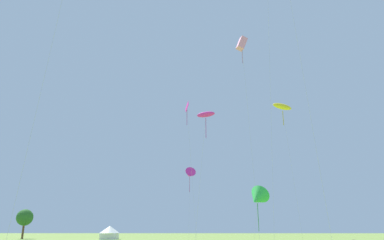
{
  "coord_description": "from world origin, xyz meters",
  "views": [
    {
      "loc": [
        0.87,
        -4.29,
        1.97
      ],
      "look_at": [
        0.0,
        32.0,
        13.08
      ],
      "focal_mm": 33.52,
      "sensor_mm": 36.0,
      "label": 1
    }
  ],
  "objects_px": {
    "kite_green_delta": "(257,198)",
    "kite_magenta_delta": "(190,174)",
    "festival_tent_left": "(110,232)",
    "kite_magenta_diamond": "(187,109)",
    "tree_distant_left": "(25,218)",
    "kite_yellow_parafoil": "(282,107)",
    "kite_pink_box": "(242,44)",
    "kite_magenta_parafoil": "(206,115)"
  },
  "relations": [
    {
      "from": "kite_green_delta",
      "to": "kite_magenta_delta",
      "type": "relative_size",
      "value": 0.66
    },
    {
      "from": "kite_green_delta",
      "to": "kite_magenta_delta",
      "type": "bearing_deg",
      "value": 139.2
    },
    {
      "from": "kite_green_delta",
      "to": "festival_tent_left",
      "type": "xyz_separation_m",
      "value": [
        -27.27,
        24.98,
        -4.8
      ]
    },
    {
      "from": "kite_magenta_diamond",
      "to": "tree_distant_left",
      "type": "height_order",
      "value": "kite_magenta_diamond"
    },
    {
      "from": "tree_distant_left",
      "to": "kite_magenta_diamond",
      "type": "bearing_deg",
      "value": -32.73
    },
    {
      "from": "kite_magenta_diamond",
      "to": "kite_magenta_delta",
      "type": "xyz_separation_m",
      "value": [
        0.33,
        3.8,
        -10.47
      ]
    },
    {
      "from": "kite_yellow_parafoil",
      "to": "tree_distant_left",
      "type": "bearing_deg",
      "value": 150.76
    },
    {
      "from": "kite_magenta_diamond",
      "to": "kite_yellow_parafoil",
      "type": "height_order",
      "value": "kite_magenta_diamond"
    },
    {
      "from": "kite_magenta_delta",
      "to": "festival_tent_left",
      "type": "bearing_deg",
      "value": 136.57
    },
    {
      "from": "kite_pink_box",
      "to": "festival_tent_left",
      "type": "height_order",
      "value": "kite_pink_box"
    },
    {
      "from": "kite_magenta_parafoil",
      "to": "kite_green_delta",
      "type": "relative_size",
      "value": 1.86
    },
    {
      "from": "kite_magenta_diamond",
      "to": "kite_pink_box",
      "type": "xyz_separation_m",
      "value": [
        7.53,
        -17.3,
        2.79
      ]
    },
    {
      "from": "kite_green_delta",
      "to": "kite_pink_box",
      "type": "bearing_deg",
      "value": -102.89
    },
    {
      "from": "kite_yellow_parafoil",
      "to": "festival_tent_left",
      "type": "distance_m",
      "value": 44.75
    },
    {
      "from": "kite_yellow_parafoil",
      "to": "kite_pink_box",
      "type": "height_order",
      "value": "kite_pink_box"
    },
    {
      "from": "kite_yellow_parafoil",
      "to": "tree_distant_left",
      "type": "distance_m",
      "value": 61.5
    },
    {
      "from": "kite_magenta_parafoil",
      "to": "kite_green_delta",
      "type": "height_order",
      "value": "kite_magenta_parafoil"
    },
    {
      "from": "kite_pink_box",
      "to": "festival_tent_left",
      "type": "distance_m",
      "value": 50.19
    },
    {
      "from": "kite_magenta_parafoil",
      "to": "festival_tent_left",
      "type": "height_order",
      "value": "kite_magenta_parafoil"
    },
    {
      "from": "kite_magenta_parafoil",
      "to": "festival_tent_left",
      "type": "distance_m",
      "value": 45.14
    },
    {
      "from": "kite_magenta_parafoil",
      "to": "kite_pink_box",
      "type": "xyz_separation_m",
      "value": [
        4.67,
        0.97,
        9.65
      ]
    },
    {
      "from": "kite_yellow_parafoil",
      "to": "kite_magenta_parafoil",
      "type": "bearing_deg",
      "value": -132.83
    },
    {
      "from": "kite_magenta_parafoil",
      "to": "kite_magenta_delta",
      "type": "bearing_deg",
      "value": 96.55
    },
    {
      "from": "kite_yellow_parafoil",
      "to": "kite_green_delta",
      "type": "bearing_deg",
      "value": 174.92
    },
    {
      "from": "kite_yellow_parafoil",
      "to": "kite_pink_box",
      "type": "xyz_separation_m",
      "value": [
        -7.38,
        -12.03,
        4.25
      ]
    },
    {
      "from": "kite_magenta_delta",
      "to": "tree_distant_left",
      "type": "height_order",
      "value": "kite_magenta_delta"
    },
    {
      "from": "kite_magenta_delta",
      "to": "kite_pink_box",
      "type": "distance_m",
      "value": 25.95
    },
    {
      "from": "kite_magenta_diamond",
      "to": "kite_pink_box",
      "type": "distance_m",
      "value": 19.08
    },
    {
      "from": "kite_green_delta",
      "to": "kite_magenta_diamond",
      "type": "height_order",
      "value": "kite_magenta_diamond"
    },
    {
      "from": "kite_magenta_parafoil",
      "to": "kite_magenta_delta",
      "type": "distance_m",
      "value": 22.51
    },
    {
      "from": "tree_distant_left",
      "to": "kite_yellow_parafoil",
      "type": "bearing_deg",
      "value": -29.24
    },
    {
      "from": "kite_magenta_diamond",
      "to": "kite_pink_box",
      "type": "height_order",
      "value": "kite_pink_box"
    },
    {
      "from": "kite_magenta_delta",
      "to": "kite_pink_box",
      "type": "xyz_separation_m",
      "value": [
        7.2,
        -21.11,
        13.26
      ]
    },
    {
      "from": "kite_pink_box",
      "to": "kite_green_delta",
      "type": "bearing_deg",
      "value": 77.11
    },
    {
      "from": "festival_tent_left",
      "to": "kite_green_delta",
      "type": "bearing_deg",
      "value": -42.49
    },
    {
      "from": "festival_tent_left",
      "to": "kite_pink_box",
      "type": "bearing_deg",
      "value": -56.86
    },
    {
      "from": "kite_green_delta",
      "to": "kite_magenta_diamond",
      "type": "xyz_separation_m",
      "value": [
        -10.38,
        4.87,
        15.26
      ]
    },
    {
      "from": "kite_magenta_diamond",
      "to": "tree_distant_left",
      "type": "relative_size",
      "value": 3.66
    },
    {
      "from": "kite_pink_box",
      "to": "tree_distant_left",
      "type": "height_order",
      "value": "kite_pink_box"
    },
    {
      "from": "kite_green_delta",
      "to": "tree_distant_left",
      "type": "relative_size",
      "value": 1.29
    },
    {
      "from": "kite_yellow_parafoil",
      "to": "kite_pink_box",
      "type": "relative_size",
      "value": 0.82
    },
    {
      "from": "tree_distant_left",
      "to": "festival_tent_left",
      "type": "bearing_deg",
      "value": -10.35
    }
  ]
}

